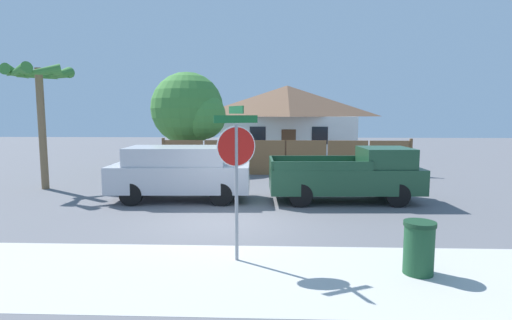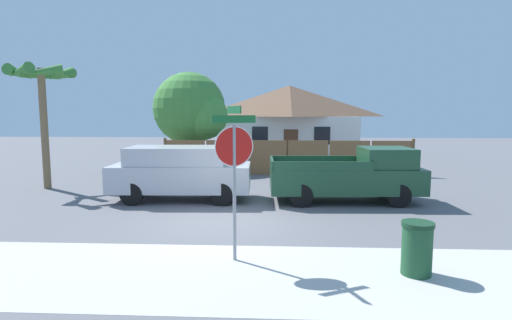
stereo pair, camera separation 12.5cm
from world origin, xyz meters
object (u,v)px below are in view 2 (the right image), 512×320
(stop_sign, at_px, (234,157))
(house, at_px, (289,120))
(trash_bin, at_px, (417,248))
(oak_tree, at_px, (193,110))
(orange_pickup, at_px, (351,176))
(palm_tree, at_px, (42,84))
(red_suv, at_px, (180,171))

(stop_sign, bearing_deg, house, 60.57)
(house, height_order, stop_sign, house)
(house, bearing_deg, trash_bin, -85.49)
(oak_tree, bearing_deg, house, 51.82)
(house, distance_m, orange_pickup, 14.83)
(oak_tree, height_order, palm_tree, oak_tree)
(red_suv, bearing_deg, orange_pickup, -2.15)
(oak_tree, distance_m, stop_sign, 13.93)
(house, xyz_separation_m, stop_sign, (-1.78, -20.27, -0.45))
(house, relative_size, red_suv, 1.95)
(palm_tree, bearing_deg, oak_tree, 51.79)
(house, xyz_separation_m, palm_tree, (-10.06, -12.79, 1.57))
(stop_sign, bearing_deg, trash_bin, -33.83)
(palm_tree, xyz_separation_m, orange_pickup, (11.65, -1.86, -3.23))
(trash_bin, bearing_deg, orange_pickup, 90.49)
(house, xyz_separation_m, orange_pickup, (1.59, -14.65, -1.66))
(house, height_order, red_suv, house)
(palm_tree, distance_m, trash_bin, 14.67)
(red_suv, height_order, trash_bin, red_suv)
(oak_tree, xyz_separation_m, trash_bin, (7.04, -13.98, -2.66))
(house, bearing_deg, oak_tree, -128.18)
(stop_sign, height_order, trash_bin, stop_sign)
(oak_tree, height_order, stop_sign, oak_tree)
(house, distance_m, oak_tree, 8.75)
(orange_pickup, relative_size, trash_bin, 5.11)
(house, relative_size, stop_sign, 3.00)
(palm_tree, relative_size, orange_pickup, 0.95)
(oak_tree, distance_m, red_suv, 8.18)
(palm_tree, bearing_deg, house, 51.80)
(red_suv, bearing_deg, trash_bin, -48.74)
(orange_pickup, height_order, stop_sign, stop_sign)
(house, bearing_deg, red_suv, -106.08)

